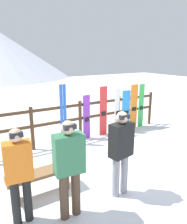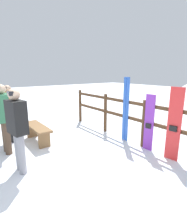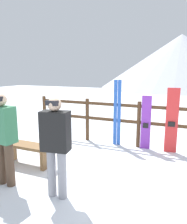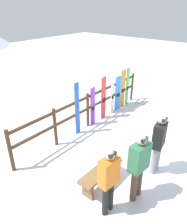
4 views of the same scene
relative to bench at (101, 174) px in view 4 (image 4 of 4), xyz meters
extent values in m
plane|color=white|center=(1.93, -0.10, -0.34)|extent=(40.00, 40.00, 0.00)
cylinder|color=#4C331E|center=(-1.02, 2.05, 0.27)|extent=(0.10, 0.10, 1.21)
cylinder|color=#4C331E|center=(0.45, 2.05, 0.27)|extent=(0.10, 0.10, 1.21)
cylinder|color=#4C331E|center=(1.93, 2.05, 0.27)|extent=(0.10, 0.10, 1.21)
cylinder|color=#4C331E|center=(3.40, 2.05, 0.27)|extent=(0.10, 0.10, 1.21)
cylinder|color=#4C331E|center=(4.88, 2.05, 0.27)|extent=(0.10, 0.10, 1.21)
cube|color=#4C331E|center=(1.93, 2.05, 0.33)|extent=(5.90, 0.05, 0.08)
cube|color=#4C331E|center=(1.93, 2.05, 0.75)|extent=(5.90, 0.05, 0.08)
cube|color=brown|center=(0.00, 0.00, 0.09)|extent=(1.25, 0.36, 0.06)
cube|color=brown|center=(-0.47, 0.00, -0.14)|extent=(0.08, 0.29, 0.40)
cube|color=brown|center=(0.47, 0.00, -0.14)|extent=(0.08, 0.29, 0.40)
cylinder|color=gray|center=(1.15, -0.77, 0.05)|extent=(0.14, 0.14, 0.78)
cylinder|color=gray|center=(1.34, -0.77, 0.05)|extent=(0.14, 0.14, 0.78)
cube|color=black|center=(1.25, -0.77, 0.75)|extent=(0.47, 0.31, 0.62)
sphere|color=#D8B293|center=(1.25, -0.77, 1.16)|extent=(0.21, 0.21, 0.21)
cube|color=black|center=(1.25, -0.84, 1.19)|extent=(0.19, 0.07, 0.07)
cylinder|color=black|center=(-0.58, -0.55, 0.04)|extent=(0.13, 0.13, 0.75)
cylinder|color=black|center=(-0.40, -0.55, 0.04)|extent=(0.13, 0.13, 0.75)
cube|color=orange|center=(-0.49, -0.55, 0.71)|extent=(0.43, 0.27, 0.59)
sphere|color=#D8B293|center=(-0.49, -0.55, 1.11)|extent=(0.20, 0.20, 0.20)
cube|color=black|center=(-0.49, -0.61, 1.14)|extent=(0.18, 0.07, 0.07)
cylinder|color=#4C3828|center=(0.10, -0.81, 0.06)|extent=(0.15, 0.15, 0.79)
cylinder|color=#4C3828|center=(0.31, -0.81, 0.06)|extent=(0.15, 0.15, 0.79)
cube|color=#33724C|center=(0.21, -0.81, 0.76)|extent=(0.49, 0.31, 0.62)
sphere|color=#D8B293|center=(0.21, -0.81, 1.18)|extent=(0.21, 0.21, 0.21)
cube|color=black|center=(0.21, -0.87, 1.20)|extent=(0.19, 0.07, 0.07)
cube|color=blue|center=(1.30, 1.99, 0.54)|extent=(0.09, 0.02, 1.75)
cube|color=blue|center=(1.41, 1.99, 0.54)|extent=(0.09, 0.02, 1.75)
cube|color=purple|center=(2.12, 1.99, 0.35)|extent=(0.24, 0.05, 1.38)
cube|color=black|center=(2.12, 1.96, 0.28)|extent=(0.13, 0.04, 0.12)
cube|color=red|center=(2.74, 1.99, 0.46)|extent=(0.29, 0.05, 1.59)
cube|color=black|center=(2.74, 1.96, 0.38)|extent=(0.16, 0.05, 0.12)
cube|color=white|center=(3.30, 1.99, 0.40)|extent=(0.25, 0.07, 1.48)
cube|color=black|center=(3.30, 1.96, 0.33)|extent=(0.14, 0.06, 0.12)
cube|color=#288CE0|center=(3.67, 1.99, 0.36)|extent=(0.32, 0.05, 1.39)
cube|color=black|center=(3.67, 1.96, 0.29)|extent=(0.18, 0.04, 0.12)
cube|color=orange|center=(4.02, 1.99, 0.44)|extent=(0.32, 0.03, 1.56)
cube|color=black|center=(4.02, 1.96, 0.37)|extent=(0.18, 0.04, 0.12)
cube|color=green|center=(4.37, 1.99, 0.44)|extent=(0.26, 0.06, 1.55)
cube|color=black|center=(4.37, 1.96, 0.36)|extent=(0.15, 0.05, 0.12)
camera|label=1|loc=(-1.06, -3.58, 2.22)|focal=35.00mm
camera|label=2|loc=(4.53, -1.50, 1.56)|focal=28.00mm
camera|label=3|loc=(3.05, -3.47, 1.66)|focal=35.00mm
camera|label=4|loc=(-3.11, -2.32, 3.55)|focal=35.00mm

